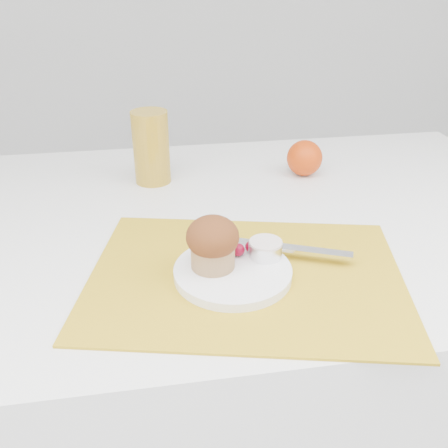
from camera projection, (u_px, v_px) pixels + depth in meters
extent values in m
cube|color=white|center=(252.00, 362.00, 1.12)|extent=(1.20, 0.80, 0.75)
cube|color=gold|center=(246.00, 276.00, 0.75)|extent=(0.53, 0.44, 0.00)
cylinder|color=white|center=(233.00, 272.00, 0.74)|extent=(0.21, 0.21, 0.01)
cylinder|color=silver|center=(265.00, 249.00, 0.76)|extent=(0.07, 0.07, 0.02)
cylinder|color=silver|center=(266.00, 243.00, 0.76)|extent=(0.06, 0.06, 0.01)
ellipsoid|color=#540212|center=(238.00, 250.00, 0.77)|extent=(0.02, 0.02, 0.02)
ellipsoid|color=#550212|center=(251.00, 247.00, 0.78)|extent=(0.02, 0.02, 0.02)
cube|color=silver|center=(280.00, 247.00, 0.79)|extent=(0.21, 0.11, 0.01)
sphere|color=#CA3C07|center=(305.00, 158.00, 1.08)|extent=(0.08, 0.08, 0.08)
cylinder|color=#B38B21|center=(151.00, 147.00, 1.03)|extent=(0.09, 0.09, 0.15)
cylinder|color=#A97F52|center=(213.00, 256.00, 0.74)|extent=(0.07, 0.07, 0.03)
ellipsoid|color=#3C1A0B|center=(213.00, 237.00, 0.72)|extent=(0.08, 0.08, 0.06)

